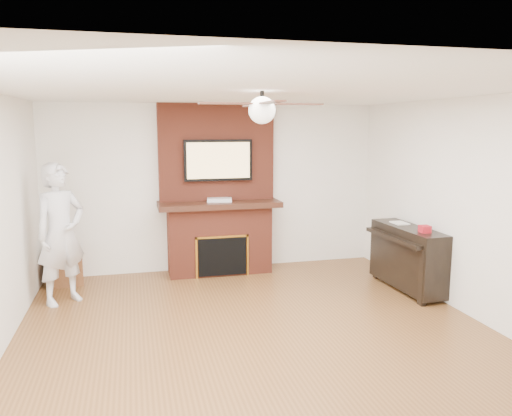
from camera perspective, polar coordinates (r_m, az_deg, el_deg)
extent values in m
cube|color=brown|center=(5.34, 0.64, -15.71)|extent=(5.36, 5.86, 0.18)
cube|color=white|center=(4.85, 0.69, 14.30)|extent=(5.36, 5.86, 0.18)
cube|color=silver|center=(7.67, -4.73, 2.42)|extent=(5.36, 0.18, 2.50)
cube|color=silver|center=(2.39, 18.72, -13.77)|extent=(5.36, 0.18, 2.50)
cube|color=silver|center=(6.11, 24.88, -0.20)|extent=(0.18, 5.86, 2.50)
cube|color=maroon|center=(7.47, -4.23, -3.61)|extent=(1.50, 0.50, 1.00)
cube|color=black|center=(7.34, -4.24, 0.45)|extent=(1.78, 0.64, 0.08)
cube|color=maroon|center=(7.44, -4.55, 6.38)|extent=(1.70, 0.20, 1.42)
cube|color=black|center=(7.27, -3.86, -5.54)|extent=(0.70, 0.06, 0.55)
cube|color=#BF8C2D|center=(7.20, -3.88, -3.32)|extent=(0.78, 0.02, 0.03)
cube|color=#BF8C2D|center=(7.21, -6.80, -5.72)|extent=(0.03, 0.02, 0.61)
cube|color=#BF8C2D|center=(7.34, -0.96, -5.39)|extent=(0.03, 0.02, 0.61)
cube|color=black|center=(7.30, -4.35, 5.46)|extent=(1.00, 0.07, 0.60)
cube|color=#E0BB76|center=(7.26, -4.29, 5.44)|extent=(0.92, 0.01, 0.52)
cylinder|color=black|center=(4.84, 0.69, 12.41)|extent=(0.04, 0.04, 0.14)
sphere|color=white|center=(4.84, 0.69, 11.11)|extent=(0.26, 0.26, 0.26)
cube|color=black|center=(4.93, 4.48, 11.75)|extent=(0.55, 0.11, 0.01)
cube|color=black|center=(5.16, -0.26, 11.67)|extent=(0.11, 0.55, 0.01)
cube|color=black|center=(4.77, -3.23, 11.85)|extent=(0.55, 0.11, 0.01)
cube|color=black|center=(4.52, 1.78, 11.99)|extent=(0.11, 0.55, 0.01)
imported|color=silver|center=(6.54, -21.43, -2.77)|extent=(0.77, 0.73, 1.74)
cube|color=brown|center=(7.48, -21.12, -6.38)|extent=(0.54, 0.54, 0.45)
cube|color=#2B2B2D|center=(7.41, -21.25, -4.38)|extent=(0.40, 0.35, 0.09)
cube|color=black|center=(6.97, 16.97, -5.35)|extent=(0.44, 1.32, 0.81)
cube|color=black|center=(6.45, 18.52, -7.54)|extent=(0.06, 0.10, 0.70)
cube|color=black|center=(7.42, 13.68, -5.12)|extent=(0.06, 0.10, 0.70)
cube|color=black|center=(6.79, 15.47, -3.29)|extent=(0.19, 1.21, 0.05)
cube|color=silver|center=(7.09, 16.09, -1.66)|extent=(0.18, 0.25, 0.01)
cube|color=#AF1520|center=(6.58, 18.73, -2.29)|extent=(0.12, 0.12, 0.09)
cube|color=silver|center=(7.31, -4.20, 0.94)|extent=(0.39, 0.26, 0.05)
cylinder|color=#D94419|center=(7.38, -5.09, -7.35)|extent=(0.07, 0.07, 0.11)
cylinder|color=#2C6F33|center=(7.41, -4.11, -7.41)|extent=(0.07, 0.07, 0.08)
cylinder|color=#FBDDC8|center=(7.42, -3.63, -7.31)|extent=(0.09, 0.09, 0.09)
cylinder|color=teal|center=(7.42, -2.76, -7.34)|extent=(0.06, 0.06, 0.09)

